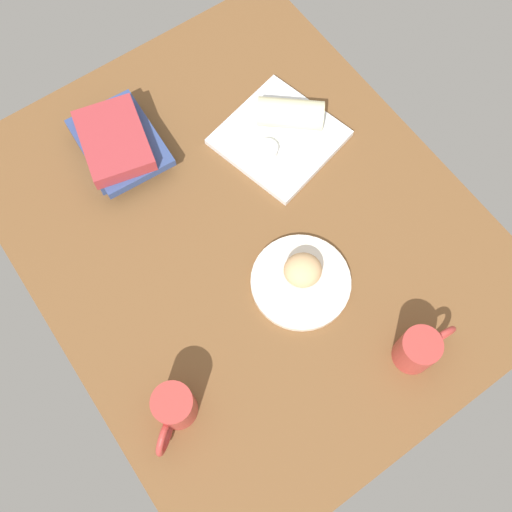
% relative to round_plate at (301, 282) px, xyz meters
% --- Properties ---
extents(dining_table, '(1.10, 0.90, 0.04)m').
position_rel_round_plate_xyz_m(dining_table, '(0.17, 0.02, -0.03)').
color(dining_table, brown).
rests_on(dining_table, ground).
extents(round_plate, '(0.21, 0.21, 0.01)m').
position_rel_round_plate_xyz_m(round_plate, '(0.00, 0.00, 0.00)').
color(round_plate, silver).
rests_on(round_plate, dining_table).
extents(scone_pastry, '(0.10, 0.10, 0.06)m').
position_rel_round_plate_xyz_m(scone_pastry, '(0.01, -0.01, 0.04)').
color(scone_pastry, tan).
rests_on(scone_pastry, round_plate).
extents(square_plate, '(0.29, 0.29, 0.02)m').
position_rel_round_plate_xyz_m(square_plate, '(0.31, -0.17, 0.00)').
color(square_plate, white).
rests_on(square_plate, dining_table).
extents(sauce_cup, '(0.05, 0.05, 0.02)m').
position_rel_round_plate_xyz_m(sauce_cup, '(0.29, -0.12, 0.02)').
color(sauce_cup, silver).
rests_on(sauce_cup, square_plate).
extents(breakfast_wrap, '(0.14, 0.15, 0.06)m').
position_rel_round_plate_xyz_m(breakfast_wrap, '(0.32, -0.21, 0.04)').
color(breakfast_wrap, beige).
rests_on(breakfast_wrap, square_plate).
extents(book_stack, '(0.23, 0.19, 0.09)m').
position_rel_round_plate_xyz_m(book_stack, '(0.48, 0.15, 0.04)').
color(book_stack, '#33477F').
rests_on(book_stack, dining_table).
extents(coffee_mug, '(0.10, 0.11, 0.10)m').
position_rel_round_plate_xyz_m(coffee_mug, '(-0.07, 0.35, 0.04)').
color(coffee_mug, '#B23833').
rests_on(coffee_mug, dining_table).
extents(second_mug, '(0.08, 0.13, 0.09)m').
position_rel_round_plate_xyz_m(second_mug, '(-0.25, -0.09, 0.04)').
color(second_mug, '#B23833').
rests_on(second_mug, dining_table).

